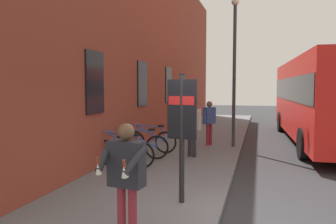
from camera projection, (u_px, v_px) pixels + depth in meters
ground at (271, 154)px, 11.14m from camera, size 60.00×60.00×0.00m
sidewalk_pavement at (201, 140)px, 13.80m from camera, size 24.00×3.50×0.12m
station_facade at (162, 48)px, 15.00m from camera, size 22.00×0.65×8.19m
bicycle_leaning_wall at (125, 153)px, 8.82m from camera, size 0.48×1.77×0.97m
bicycle_end_of_row at (140, 147)px, 9.70m from camera, size 0.69×1.70×0.97m
bicycle_mid_rack at (150, 141)px, 10.69m from camera, size 0.48×1.76×0.97m
transit_info_sign at (182, 118)px, 6.00m from camera, size 0.15×0.56×2.40m
city_bus at (321, 96)px, 13.12m from camera, size 10.59×2.97×3.35m
pedestrian_near_bus at (192, 123)px, 10.07m from camera, size 0.44×0.61×1.74m
pedestrian_crossing_street at (209, 118)px, 12.08m from camera, size 0.54×0.45×1.64m
tourist_with_hotdogs at (126, 171)px, 4.36m from camera, size 0.62×0.64×1.68m
street_lamp at (234, 60)px, 11.67m from camera, size 0.28×0.28×5.33m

